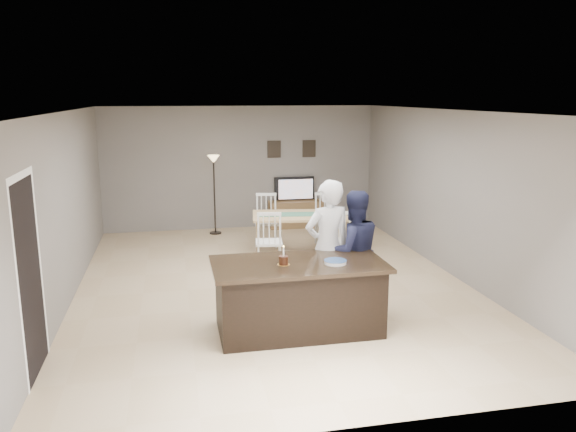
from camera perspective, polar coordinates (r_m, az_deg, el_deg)
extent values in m
plane|color=tan|center=(8.94, -1.52, -6.94)|extent=(8.00, 8.00, 0.00)
plane|color=slate|center=(12.51, -4.83, 4.90)|extent=(6.00, 0.00, 6.00)
plane|color=slate|center=(4.83, 6.93, -7.02)|extent=(6.00, 0.00, 6.00)
plane|color=slate|center=(8.60, -21.65, 0.73)|extent=(0.00, 8.00, 8.00)
plane|color=slate|center=(9.58, 16.39, 2.20)|extent=(0.00, 8.00, 8.00)
plane|color=white|center=(8.45, -1.62, 10.62)|extent=(8.00, 8.00, 0.00)
cube|color=black|center=(7.14, 1.06, -8.36)|extent=(2.00, 1.00, 0.85)
cube|color=black|center=(6.99, 1.08, -4.91)|extent=(2.15, 1.10, 0.05)
cube|color=brown|center=(12.66, 0.78, 0.21)|extent=(1.20, 0.40, 0.60)
imported|color=black|center=(12.62, 0.72, 2.77)|extent=(0.91, 0.12, 0.53)
plane|color=orange|center=(12.54, 0.80, 2.74)|extent=(0.78, 0.00, 0.78)
cube|color=black|center=(12.55, -1.42, 6.80)|extent=(0.30, 0.02, 0.38)
cube|color=black|center=(12.72, 2.15, 6.87)|extent=(0.30, 0.02, 0.38)
plane|color=black|center=(6.48, -24.71, -5.85)|extent=(0.00, 2.10, 2.10)
plane|color=white|center=(6.25, -25.56, 3.72)|extent=(0.00, 1.02, 1.02)
imported|color=silver|center=(7.62, 4.07, -3.14)|extent=(0.75, 0.57, 1.84)
imported|color=#191C38|center=(7.74, 6.62, -3.55)|extent=(0.85, 0.68, 1.68)
cylinder|color=gold|center=(6.89, -0.46, -4.94)|extent=(0.16, 0.16, 0.00)
cylinder|color=#33160D|center=(6.87, -0.46, -4.51)|extent=(0.12, 0.12, 0.10)
cylinder|color=white|center=(6.84, -0.46, -3.63)|extent=(0.02, 0.02, 0.12)
sphere|color=#FFBF4C|center=(6.82, -0.46, -3.09)|extent=(0.02, 0.02, 0.02)
cylinder|color=white|center=(6.95, 4.83, -4.79)|extent=(0.27, 0.27, 0.01)
cylinder|color=white|center=(6.95, 4.83, -4.68)|extent=(0.27, 0.27, 0.01)
cylinder|color=white|center=(6.94, 4.83, -4.58)|extent=(0.27, 0.27, 0.01)
cylinder|color=navy|center=(6.94, 4.83, -4.51)|extent=(0.28, 0.28, 0.00)
cube|color=#A08656|center=(10.23, 1.19, 0.05)|extent=(1.82, 1.19, 0.04)
cylinder|color=#A08656|center=(9.91, -3.05, -2.75)|extent=(0.06, 0.06, 0.76)
cylinder|color=#A08656|center=(10.79, 5.06, -1.53)|extent=(0.06, 0.06, 0.76)
cube|color=#407357|center=(10.23, 1.19, 0.19)|extent=(1.53, 0.58, 0.01)
cube|color=silver|center=(9.55, -1.95, -2.69)|extent=(0.50, 0.48, 0.04)
cylinder|color=silver|center=(9.45, -3.00, -4.44)|extent=(0.03, 0.03, 0.46)
cylinder|color=silver|center=(9.78, -0.91, -3.84)|extent=(0.03, 0.03, 0.46)
cube|color=silver|center=(9.24, -1.93, 0.19)|extent=(0.40, 0.09, 0.05)
cube|color=silver|center=(9.65, 5.02, -2.57)|extent=(0.50, 0.48, 0.04)
cylinder|color=silver|center=(9.53, 4.07, -4.31)|extent=(0.03, 0.03, 0.46)
cylinder|color=silver|center=(9.91, 5.89, -3.70)|extent=(0.03, 0.03, 0.46)
cube|color=silver|center=(9.34, 5.26, 0.29)|extent=(0.40, 0.09, 0.05)
cube|color=silver|center=(10.99, -2.19, -0.70)|extent=(0.50, 0.48, 0.04)
cylinder|color=silver|center=(11.22, -1.28, -1.74)|extent=(0.03, 0.03, 0.46)
cylinder|color=silver|center=(10.88, -3.11, -2.19)|extent=(0.03, 0.03, 0.46)
cube|color=silver|center=(11.08, -2.24, 2.21)|extent=(0.40, 0.09, 0.05)
cube|color=silver|center=(11.08, 3.87, -0.61)|extent=(0.50, 0.48, 0.04)
cylinder|color=silver|center=(11.33, 4.65, -1.64)|extent=(0.03, 0.03, 0.46)
cylinder|color=silver|center=(10.96, 3.03, -2.10)|extent=(0.03, 0.03, 0.46)
cube|color=silver|center=(11.17, 3.78, 2.27)|extent=(0.40, 0.09, 0.05)
cylinder|color=black|center=(12.23, -7.37, -1.71)|extent=(0.25, 0.25, 0.03)
cylinder|color=black|center=(12.06, -7.47, 1.91)|extent=(0.03, 0.03, 1.56)
cone|color=#F4D086|center=(11.95, -7.58, 5.75)|extent=(0.25, 0.25, 0.16)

